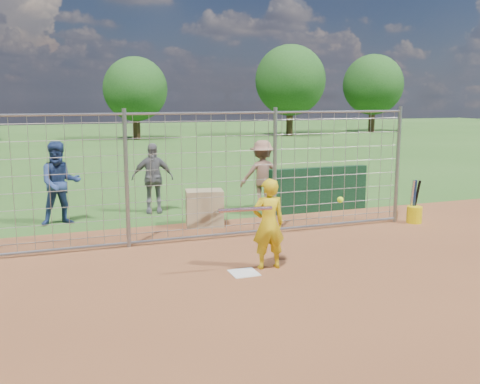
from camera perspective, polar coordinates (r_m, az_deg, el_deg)
name	(u,v)px	position (r m, az deg, el deg)	size (l,w,h in m)	color
ground	(240,270)	(8.88, -0.03, -8.31)	(100.00, 100.00, 0.00)	#2D591E
infield_dirt	(332,349)	(6.36, 9.76, -16.20)	(18.00, 18.00, 0.00)	brown
home_plate	(244,273)	(8.70, 0.43, -8.63)	(0.43, 0.43, 0.02)	silver
dugout_wall	(318,190)	(13.31, 8.37, 0.26)	(2.60, 0.20, 1.10)	#11381E
batter	(268,224)	(8.77, 3.04, -3.43)	(0.55, 0.36, 1.51)	gold
bystander_a	(60,183)	(12.42, -18.64, 0.89)	(0.90, 0.70, 1.85)	navy
bystander_b	(152,178)	(13.17, -9.32, 1.47)	(1.00, 0.42, 1.71)	slate
bystander_c	(262,174)	(13.56, 2.40, 1.89)	(1.12, 0.64, 1.73)	#8E614D
equipment_bin	(205,208)	(11.73, -3.81, -1.73)	(0.80, 0.55, 0.80)	tan
equipment_in_play	(270,207)	(8.42, 3.19, -1.60)	(2.23, 0.23, 0.10)	silver
bucket_with_bats	(414,212)	(12.65, 18.10, -2.06)	(0.34, 0.34, 0.98)	yellow
backstop_fence	(204,177)	(10.44, -3.83, 1.58)	(9.08, 0.08, 2.60)	gray
tree_line	(137,83)	(36.55, -10.97, 11.38)	(44.66, 6.72, 6.48)	#3F2B19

